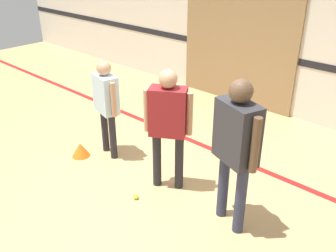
% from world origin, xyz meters
% --- Properties ---
extents(ground_plane, '(16.00, 16.00, 0.00)m').
position_xyz_m(ground_plane, '(0.00, 0.00, 0.00)').
color(ground_plane, tan).
extents(wall_back, '(16.00, 0.07, 3.20)m').
position_xyz_m(wall_back, '(0.00, 3.14, 1.60)').
color(wall_back, silver).
rests_on(wall_back, ground_plane).
extents(wall_panel, '(2.42, 0.05, 2.30)m').
position_xyz_m(wall_panel, '(-0.81, 3.08, 1.15)').
color(wall_panel, '#93754C').
rests_on(wall_panel, ground_plane).
extents(floor_stripe, '(14.40, 0.10, 0.01)m').
position_xyz_m(floor_stripe, '(0.00, 1.19, 0.00)').
color(floor_stripe, red).
rests_on(floor_stripe, ground_plane).
extents(person_instructor, '(0.52, 0.43, 1.57)m').
position_xyz_m(person_instructor, '(0.21, 0.04, 0.97)').
color(person_instructor, '#232328').
rests_on(person_instructor, ground_plane).
extents(person_student_left, '(0.53, 0.30, 1.43)m').
position_xyz_m(person_student_left, '(-0.98, 0.05, 0.88)').
color(person_student_left, '#232328').
rests_on(person_student_left, ground_plane).
extents(person_student_right, '(0.61, 0.41, 1.70)m').
position_xyz_m(person_student_right, '(1.20, -0.02, 1.05)').
color(person_student_right, '#2D334C').
rests_on(person_student_right, ground_plane).
extents(racket_spare_on_floor, '(0.51, 0.44, 0.03)m').
position_xyz_m(racket_spare_on_floor, '(0.34, 1.26, 0.01)').
color(racket_spare_on_floor, '#28282D').
rests_on(racket_spare_on_floor, ground_plane).
extents(tennis_ball_near_instructor, '(0.07, 0.07, 0.07)m').
position_xyz_m(tennis_ball_near_instructor, '(0.11, -0.44, 0.03)').
color(tennis_ball_near_instructor, '#CCE038').
rests_on(tennis_ball_near_instructor, ground_plane).
extents(tennis_ball_by_spare_racket, '(0.07, 0.07, 0.07)m').
position_xyz_m(tennis_ball_by_spare_racket, '(0.27, 1.07, 0.03)').
color(tennis_ball_by_spare_racket, '#CCE038').
rests_on(tennis_ball_by_spare_racket, ground_plane).
extents(training_cone, '(0.27, 0.27, 0.21)m').
position_xyz_m(training_cone, '(-1.25, -0.28, 0.10)').
color(training_cone, orange).
rests_on(training_cone, ground_plane).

